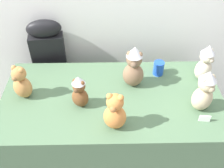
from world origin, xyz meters
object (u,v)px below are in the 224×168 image
Objects in this scene: teddy_bear_mocha at (134,67)px; party_cup_blue at (159,68)px; teddy_bear_caramel at (22,83)px; display_table at (112,130)px; instrument_case at (52,73)px; teddy_bear_cream at (205,63)px; teddy_bear_chestnut at (80,92)px; teddy_bear_sand at (204,91)px; teddy_bear_ginger at (115,112)px.

teddy_bear_mocha is 3.02× the size of party_cup_blue.
teddy_bear_caramel is at bearing -165.36° from teddy_bear_mocha.
instrument_case is (-0.53, 0.53, 0.17)m from display_table.
teddy_bear_cream is 1.16× the size of teddy_bear_chestnut.
teddy_bear_caramel is at bearing 178.05° from display_table.
instrument_case is 1.35m from teddy_bear_sand.
teddy_bear_caramel is 0.78m from teddy_bear_mocha.
teddy_bear_cream is 0.94m from teddy_bear_chestnut.
teddy_bear_chestnut is (-0.21, -0.08, 0.50)m from display_table.
teddy_bear_sand is at bearing -140.86° from teddy_bear_cream.
display_table is 1.45× the size of instrument_case.
teddy_bear_ginger is at bearing -15.25° from teddy_bear_chestnut.
teddy_bear_cream is at bearing 41.15° from teddy_bear_chestnut.
teddy_bear_caramel is 2.36× the size of party_cup_blue.
teddy_bear_ginger is 2.50× the size of party_cup_blue.
party_cup_blue is (0.35, 0.52, -0.07)m from teddy_bear_ginger.
display_table is 6.04× the size of teddy_bear_caramel.
display_table is at bearing 44.31° from teddy_bear_chestnut.
teddy_bear_mocha reaches higher than teddy_bear_chestnut.
teddy_bear_sand reaches higher than teddy_bear_caramel.
teddy_bear_chestnut is at bearing -160.34° from display_table.
party_cup_blue reaches higher than display_table.
teddy_bear_sand is (-0.10, -0.31, 0.01)m from teddy_bear_cream.
teddy_bear_mocha is at bearing 80.66° from teddy_bear_ginger.
teddy_bear_sand is 2.87× the size of party_cup_blue.
instrument_case is 3.70× the size of teddy_bear_cream.
teddy_bear_ginger is at bearing -124.26° from party_cup_blue.
instrument_case is 3.25× the size of teddy_bear_mocha.
instrument_case is at bearing 135.01° from display_table.
teddy_bear_cream is 0.88× the size of teddy_bear_mocha.
display_table is at bearing -52.27° from instrument_case.
teddy_bear_chestnut is at bearing 162.72° from teddy_bear_cream.
teddy_bear_sand is 1.25× the size of teddy_bear_chestnut.
teddy_bear_mocha is (-0.43, 0.25, 0.01)m from teddy_bear_sand.
teddy_bear_mocha is 0.26m from party_cup_blue.
teddy_bear_chestnut is 0.76× the size of teddy_bear_mocha.
teddy_bear_sand is 1.22× the size of teddy_bear_caramel.
teddy_bear_chestnut is (-0.80, 0.04, -0.03)m from teddy_bear_sand.
display_table is at bearing 24.02° from teddy_bear_caramel.
teddy_bear_caramel is at bearing -169.01° from teddy_bear_chestnut.
teddy_bear_cream reaches higher than display_table.
party_cup_blue is (0.98, 0.23, -0.07)m from teddy_bear_caramel.
display_table is 4.96× the size of teddy_bear_sand.
teddy_bear_chestnut is 0.67m from party_cup_blue.
teddy_bear_cream is 1.06× the size of teddy_bear_ginger.
teddy_bear_sand is 0.60m from teddy_bear_ginger.
party_cup_blue is at bearing 135.73° from teddy_bear_cream.
teddy_bear_chestnut is at bearing -150.58° from party_cup_blue.
instrument_case is at bearing 156.31° from teddy_bear_mocha.
teddy_bear_sand is at bearing -37.46° from instrument_case.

